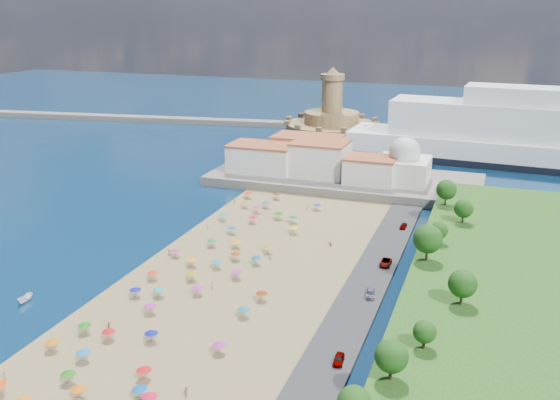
% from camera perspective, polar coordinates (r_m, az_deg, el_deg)
% --- Properties ---
extents(ground, '(700.00, 700.00, 0.00)m').
position_cam_1_polar(ground, '(149.95, -4.66, -5.49)').
color(ground, '#071938').
rests_on(ground, ground).
extents(terrace, '(90.00, 36.00, 3.00)m').
position_cam_1_polar(terrace, '(211.93, 5.88, 1.86)').
color(terrace, '#59544C').
rests_on(terrace, ground).
extents(jetty, '(18.00, 70.00, 2.40)m').
position_cam_1_polar(jetty, '(250.27, 2.91, 4.31)').
color(jetty, '#59544C').
rests_on(jetty, ground).
extents(breakwater, '(199.03, 34.77, 2.60)m').
position_cam_1_polar(breakwater, '(329.95, -11.39, 7.25)').
color(breakwater, '#59544C').
rests_on(breakwater, ground).
extents(waterfront_buildings, '(57.00, 29.00, 11.00)m').
position_cam_1_polar(waterfront_buildings, '(214.21, 2.58, 3.87)').
color(waterfront_buildings, silver).
rests_on(waterfront_buildings, terrace).
extents(domed_building, '(16.00, 16.00, 15.00)m').
position_cam_1_polar(domed_building, '(204.53, 11.26, 3.20)').
color(domed_building, silver).
rests_on(domed_building, terrace).
extents(fortress, '(40.00, 40.00, 32.40)m').
position_cam_1_polar(fortress, '(277.39, 4.72, 6.74)').
color(fortress, '#A18750').
rests_on(fortress, ground).
extents(beach_parasols, '(32.13, 114.16, 2.20)m').
position_cam_1_polar(beach_parasols, '(141.04, -6.91, -6.16)').
color(beach_parasols, gray).
rests_on(beach_parasols, beach).
extents(beachgoers, '(37.91, 98.97, 1.86)m').
position_cam_1_polar(beachgoers, '(147.72, -5.25, -5.41)').
color(beachgoers, tan).
rests_on(beachgoers, beach).
extents(parked_cars, '(2.59, 73.83, 1.38)m').
position_cam_1_polar(parked_cars, '(138.63, 8.96, -7.04)').
color(parked_cars, gray).
rests_on(parked_cars, promenade).
extents(hillside_trees, '(15.60, 104.65, 8.00)m').
position_cam_1_polar(hillside_trees, '(131.32, 13.95, -4.67)').
color(hillside_trees, '#382314').
rests_on(hillside_trees, hillside).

